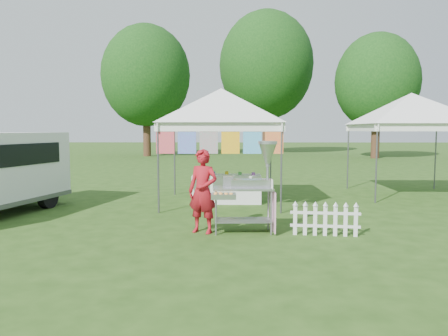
{
  "coord_description": "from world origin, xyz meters",
  "views": [
    {
      "loc": [
        0.31,
        -7.92,
        1.93
      ],
      "look_at": [
        0.11,
        1.52,
        1.1
      ],
      "focal_mm": 35.0,
      "sensor_mm": 36.0,
      "label": 1
    }
  ],
  "objects": [
    {
      "name": "tree_right",
      "position": [
        10.0,
        22.0,
        5.18
      ],
      "size": [
        5.6,
        5.6,
        8.42
      ],
      "color": "#3D2416",
      "rests_on": "ground"
    },
    {
      "name": "canopy_right",
      "position": [
        5.5,
        5.0,
        2.99
      ],
      "size": [
        4.24,
        4.24,
        3.45
      ],
      "color": "#59595E",
      "rests_on": "ground"
    },
    {
      "name": "tree_mid",
      "position": [
        3.0,
        28.0,
        7.14
      ],
      "size": [
        7.6,
        7.6,
        11.52
      ],
      "color": "#3D2416",
      "rests_on": "ground"
    },
    {
      "name": "picket_fence",
      "position": [
        1.99,
        -0.07,
        0.29
      ],
      "size": [
        1.25,
        0.17,
        0.56
      ],
      "rotation": [
        0.0,
        0.0,
        -0.11
      ],
      "color": "silver",
      "rests_on": "ground"
    },
    {
      "name": "display_table",
      "position": [
        0.14,
        3.54,
        0.37
      ],
      "size": [
        1.8,
        0.7,
        0.74
      ],
      "primitive_type": "cube",
      "color": "white",
      "rests_on": "ground"
    },
    {
      "name": "donut_cart",
      "position": [
        0.68,
        0.18,
        1.01
      ],
      "size": [
        1.23,
        0.88,
        1.72
      ],
      "rotation": [
        0.0,
        0.0,
        0.04
      ],
      "color": "gray",
      "rests_on": "ground"
    },
    {
      "name": "vendor",
      "position": [
        -0.25,
        0.13,
        0.79
      ],
      "size": [
        0.67,
        0.56,
        1.57
      ],
      "primitive_type": "imported",
      "rotation": [
        0.0,
        0.0,
        -0.38
      ],
      "color": "maroon",
      "rests_on": "ground"
    },
    {
      "name": "ground",
      "position": [
        0.0,
        0.0,
        0.0
      ],
      "size": [
        120.0,
        120.0,
        0.0
      ],
      "primitive_type": "plane",
      "color": "#264614",
      "rests_on": "ground"
    },
    {
      "name": "tree_left",
      "position": [
        -6.0,
        24.0,
        5.83
      ],
      "size": [
        6.4,
        6.4,
        9.53
      ],
      "color": "#3D2416",
      "rests_on": "ground"
    },
    {
      "name": "canopy_main",
      "position": [
        0.0,
        3.49,
        2.99
      ],
      "size": [
        4.24,
        4.24,
        3.45
      ],
      "color": "#59595E",
      "rests_on": "ground"
    }
  ]
}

